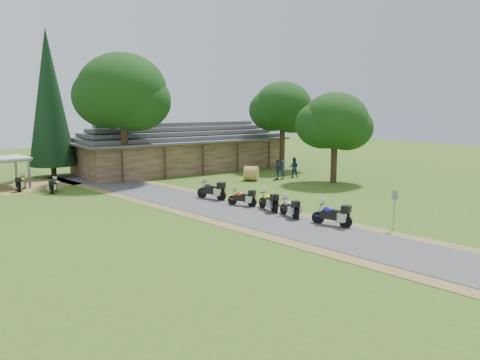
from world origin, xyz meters
TOP-DOWN VIEW (x-y plane):
  - ground at (0.00, 0.00)m, footprint 120.00×120.00m
  - driveway at (-0.50, 4.00)m, footprint 51.95×51.95m
  - lodge at (6.00, 24.00)m, footprint 21.40×9.40m
  - motorcycle_row_a at (1.78, -1.03)m, footprint 1.34×2.15m
  - motorcycle_row_b at (1.28, 1.86)m, footprint 0.95×1.91m
  - motorcycle_row_c at (1.34, 3.93)m, footprint 0.95×2.02m
  - motorcycle_row_d at (0.82, 6.00)m, footprint 1.38×1.89m
  - motorcycle_row_e at (0.36, 9.03)m, footprint 1.43×2.24m
  - motorcycle_carport_a at (-9.79, 20.56)m, footprint 1.33×1.95m
  - motorcycle_carport_b at (-7.95, 18.29)m, footprint 1.22×1.74m
  - person_a at (10.47, 13.19)m, footprint 0.67×0.58m
  - person_b at (12.08, 13.47)m, footprint 0.74×0.74m
  - person_c at (9.85, 13.15)m, footprint 0.74×0.77m
  - hay_bale at (7.66, 14.09)m, footprint 1.72×1.71m
  - sign_post at (3.79, -3.55)m, footprint 0.39×0.06m
  - oak_lodge_left at (-1.38, 20.40)m, footprint 7.55×7.55m
  - oak_lodge_right at (14.56, 18.02)m, footprint 5.84×5.84m
  - oak_driveway at (12.73, 9.15)m, footprint 5.62×5.62m
  - cedar_near at (-5.91, 26.39)m, footprint 4.11×4.11m

SIDE VIEW (x-z plane):
  - ground at x=0.00m, z-range 0.00..0.00m
  - driveway at x=-0.50m, z-range 0.00..0.00m
  - motorcycle_carport_b at x=-7.95m, z-range 0.00..1.15m
  - motorcycle_row_d at x=0.82m, z-range 0.00..1.25m
  - motorcycle_row_b at x=1.28m, z-range 0.00..1.25m
  - hay_bale at x=7.66m, z-range 0.00..1.27m
  - motorcycle_carport_a at x=-9.79m, z-range 0.00..1.28m
  - motorcycle_row_c at x=1.34m, z-range 0.00..1.33m
  - motorcycle_row_a at x=1.78m, z-range 0.00..1.40m
  - motorcycle_row_e at x=0.36m, z-range 0.00..1.46m
  - person_a at x=10.47m, z-range 0.00..1.98m
  - sign_post at x=3.79m, z-range 0.00..2.15m
  - person_b at x=12.08m, z-range 0.00..2.15m
  - person_c at x=9.85m, z-range 0.00..2.19m
  - lodge at x=6.00m, z-range 0.00..4.90m
  - oak_driveway at x=12.73m, z-range 0.00..8.51m
  - oak_lodge_right at x=14.56m, z-range 0.00..10.44m
  - oak_lodge_left at x=-1.38m, z-range 0.00..12.56m
  - cedar_near at x=-5.91m, z-range 0.00..13.41m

